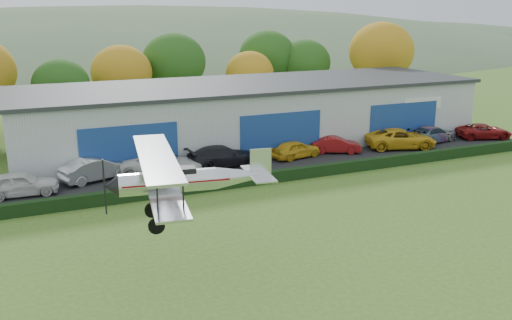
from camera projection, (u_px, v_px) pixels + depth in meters
name	position (u px, v px, depth m)	size (l,w,h in m)	color
ground	(405.00, 293.00, 23.26)	(300.00, 300.00, 0.00)	#3C6921
apron	(263.00, 162.00, 42.97)	(48.00, 9.00, 0.05)	black
hedge	(292.00, 174.00, 38.63)	(46.00, 0.60, 0.80)	black
hangar	(251.00, 112.00, 49.22)	(40.60, 12.60, 5.30)	#B2B7BC
tree_belt	(167.00, 67.00, 57.99)	(75.70, 13.22, 10.12)	#3D2614
distant_hills	(54.00, 104.00, 148.62)	(430.00, 196.00, 56.00)	#4C6642
car_0	(20.00, 184.00, 35.04)	(1.85, 4.59, 1.56)	silver
car_1	(96.00, 169.00, 38.26)	(1.72, 4.94, 1.63)	silver
car_2	(162.00, 164.00, 39.41)	(2.62, 5.68, 1.58)	silver
car_3	(222.00, 156.00, 41.61)	(2.22, 5.46, 1.59)	black
car_4	(296.00, 149.00, 44.02)	(1.67, 4.16, 1.42)	gold
car_5	(336.00, 145.00, 45.60)	(1.41, 4.05, 1.34)	maroon
car_6	(401.00, 139.00, 47.11)	(2.75, 5.96, 1.66)	gold
car_7	(433.00, 134.00, 49.30)	(2.01, 4.94, 1.43)	gray
car_8	(484.00, 131.00, 50.67)	(2.23, 4.83, 1.34)	maroon
biplane	(183.00, 178.00, 22.95)	(7.03, 8.06, 3.00)	silver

